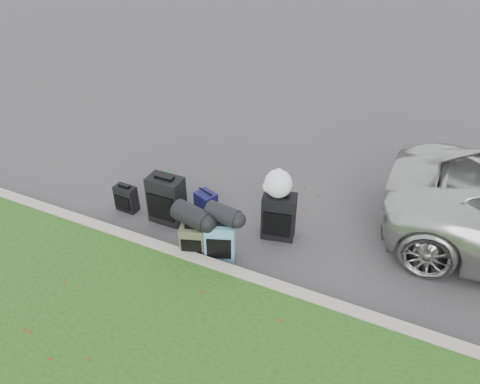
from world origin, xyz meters
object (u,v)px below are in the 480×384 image
at_px(suitcase_olive, 193,241).
at_px(tote_navy, 206,202).
at_px(suitcase_large_black_right, 279,216).
at_px(suitcase_large_black_left, 167,200).
at_px(suitcase_teal, 220,241).
at_px(suitcase_small_black, 126,198).
at_px(tote_green, 167,185).

xyz_separation_m(suitcase_olive, tote_navy, (-0.34, 1.00, -0.07)).
relative_size(suitcase_large_black_right, tote_navy, 2.14).
distance_m(suitcase_large_black_right, tote_navy, 1.31).
relative_size(suitcase_large_black_left, suitcase_teal, 1.31).
bearing_deg(suitcase_large_black_right, suitcase_large_black_left, 179.92).
xyz_separation_m(suitcase_large_black_left, tote_navy, (0.43, 0.47, -0.22)).
distance_m(suitcase_olive, suitcase_teal, 0.40).
xyz_separation_m(suitcase_small_black, suitcase_large_black_left, (0.76, 0.06, 0.17)).
xyz_separation_m(suitcase_large_black_right, tote_navy, (-1.29, 0.09, -0.20)).
bearing_deg(suitcase_olive, tote_navy, 89.05).
bearing_deg(tote_navy, suitcase_teal, -31.51).
relative_size(suitcase_olive, suitcase_teal, 0.81).
bearing_deg(tote_navy, suitcase_large_black_left, -113.25).
bearing_deg(tote_navy, suitcase_large_black_right, 15.68).
distance_m(tote_green, tote_navy, 0.87).
bearing_deg(suitcase_small_black, suitcase_olive, -15.35).
distance_m(suitcase_large_black_left, tote_navy, 0.67).
bearing_deg(suitcase_small_black, suitcase_teal, -9.01).
distance_m(suitcase_olive, tote_green, 1.67).
bearing_deg(suitcase_small_black, suitcase_large_black_right, 11.93).
relative_size(suitcase_large_black_right, tote_green, 2.12).
height_order(suitcase_large_black_left, suitcase_teal, suitcase_large_black_left).
bearing_deg(suitcase_teal, suitcase_olive, 174.41).
bearing_deg(tote_navy, suitcase_olive, -51.77).
bearing_deg(tote_green, suitcase_large_black_right, 3.93).
bearing_deg(suitcase_large_black_right, tote_navy, 163.66).
distance_m(suitcase_small_black, suitcase_olive, 1.60).
relative_size(suitcase_small_black, suitcase_teal, 0.74).
bearing_deg(suitcase_large_black_right, suitcase_olive, -148.85).
bearing_deg(suitcase_teal, tote_green, 125.37).
bearing_deg(suitcase_large_black_left, suitcase_small_black, -176.77).
height_order(suitcase_small_black, suitcase_large_black_right, suitcase_large_black_right).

